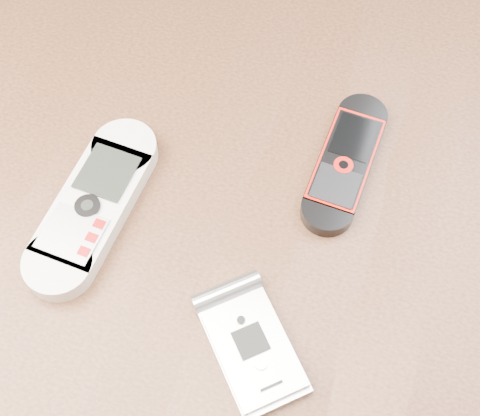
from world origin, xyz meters
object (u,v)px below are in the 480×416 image
at_px(table, 235,265).
at_px(nokia_black_red, 345,162).
at_px(nokia_white, 93,205).
at_px(motorola_razr, 252,347).

xyz_separation_m(table, nokia_black_red, (0.08, 0.07, 0.11)).
xyz_separation_m(nokia_white, nokia_black_red, (0.18, 0.10, -0.00)).
bearing_deg(nokia_black_red, motorola_razr, -95.21).
bearing_deg(motorola_razr, nokia_black_red, 39.52).
relative_size(table, nokia_white, 7.21).
distance_m(nokia_white, nokia_black_red, 0.21).
bearing_deg(table, motorola_razr, -66.63).
bearing_deg(table, nokia_black_red, 42.17).
xyz_separation_m(nokia_white, motorola_razr, (0.15, -0.07, -0.00)).
distance_m(table, nokia_white, 0.16).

